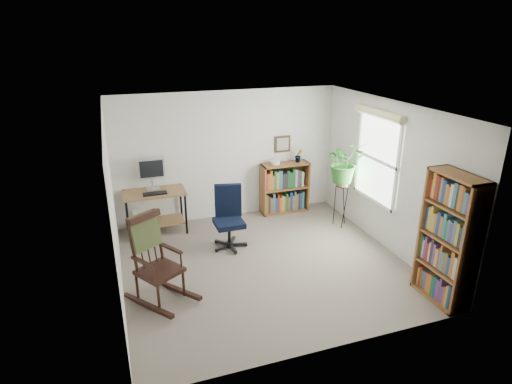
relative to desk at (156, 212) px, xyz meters
name	(u,v)px	position (x,y,z in m)	size (l,w,h in m)	color
floor	(264,264)	(1.42, -1.70, -0.38)	(4.20, 4.00, 0.00)	slate
ceiling	(266,108)	(1.42, -1.70, 2.02)	(4.20, 4.00, 0.00)	white
wall_back	(228,156)	(1.42, 0.30, 0.82)	(4.20, 0.00, 2.40)	silver
wall_front	(332,256)	(1.42, -3.70, 0.82)	(4.20, 0.00, 2.40)	silver
wall_left	(113,210)	(-0.68, -1.70, 0.82)	(0.00, 4.00, 2.40)	silver
wall_right	(388,176)	(3.52, -1.70, 0.82)	(0.00, 4.00, 2.40)	silver
window	(377,160)	(3.48, -1.40, 1.02)	(0.12, 1.20, 1.50)	white
desk	(156,212)	(0.00, 0.00, 0.00)	(1.06, 0.58, 0.76)	olive
monitor	(152,174)	(0.00, 0.14, 0.66)	(0.46, 0.16, 0.56)	#B2B2B7
keyboard	(155,193)	(0.00, -0.12, 0.39)	(0.40, 0.15, 0.03)	black
office_chair	(229,218)	(1.06, -0.99, 0.15)	(0.58, 0.58, 1.06)	black
rocking_chair	(159,260)	(-0.20, -2.12, 0.23)	(0.63, 1.05, 1.22)	black
low_bookshelf	(285,188)	(2.51, 0.12, 0.11)	(0.94, 0.31, 0.99)	brown
tall_bookshelf	(449,239)	(3.34, -3.30, 0.50)	(0.33, 0.77, 1.76)	brown
plant_stand	(341,202)	(3.22, -0.83, 0.07)	(0.25, 0.25, 0.91)	black
spider_plant	(346,142)	(3.22, -0.83, 1.20)	(1.69, 1.88, 1.46)	#286F27
potted_plant_small	(298,159)	(2.79, 0.13, 0.66)	(0.13, 0.24, 0.11)	#286F27
framed_picture	(283,144)	(2.51, 0.27, 0.96)	(0.32, 0.04, 0.32)	black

